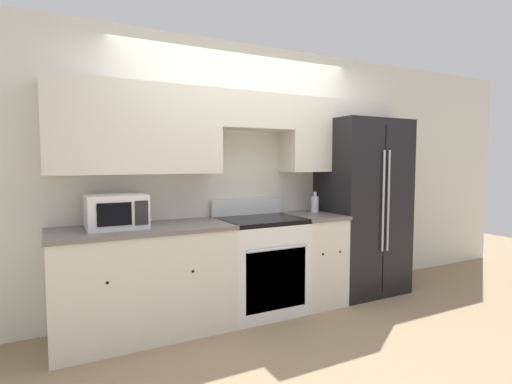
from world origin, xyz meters
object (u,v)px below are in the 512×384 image
(oven_range, at_px, (260,264))
(microwave, at_px, (116,211))
(refrigerator, at_px, (360,206))
(bottle, at_px, (315,203))

(oven_range, height_order, microwave, microwave)
(microwave, bearing_deg, refrigerator, -0.16)
(bottle, bearing_deg, microwave, -178.06)
(refrigerator, relative_size, bottle, 7.90)
(oven_range, height_order, refrigerator, refrigerator)
(oven_range, relative_size, bottle, 4.45)
(refrigerator, bearing_deg, oven_range, -178.21)
(refrigerator, xyz_separation_m, bottle, (-0.56, 0.08, 0.05))
(microwave, xyz_separation_m, bottle, (2.01, 0.07, -0.04))
(refrigerator, height_order, bottle, refrigerator)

